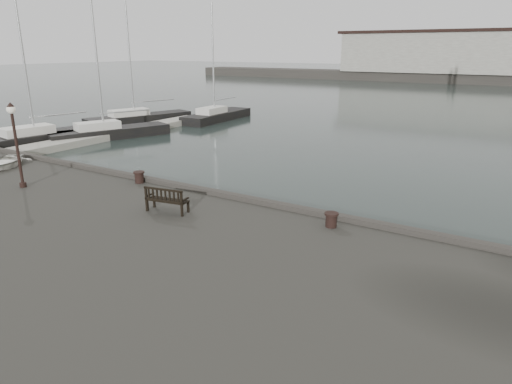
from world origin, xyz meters
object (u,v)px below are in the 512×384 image
yacht_b (140,120)px  dinghy (6,161)px  lamp_post (15,134)px  bench (167,204)px  bollard_right (331,220)px  yacht_d (217,118)px  yacht_c (110,135)px  yacht_a (42,140)px  bollard_left (139,177)px

yacht_b → dinghy: bearing=-41.7°
dinghy → lamp_post: bearing=-60.1°
bench → lamp_post: size_ratio=0.46×
bench → bollard_right: 5.50m
lamp_post → yacht_b: 26.82m
bollard_right → yacht_d: yacht_d is taller
yacht_b → yacht_c: (3.75, -6.88, -0.00)m
bollard_right → bench: bearing=-162.5°
dinghy → yacht_b: bearing=82.7°
dinghy → yacht_c: (-8.09, 13.11, -1.57)m
yacht_c → yacht_d: 12.33m
dinghy → yacht_a: yacht_a is taller
bollard_right → dinghy: bearing=-176.5°
bollard_left → yacht_d: size_ratio=0.04×
yacht_b → yacht_c: size_ratio=1.07×
yacht_c → yacht_d: (1.58, 12.22, -0.01)m
bench → yacht_c: yacht_c is taller
lamp_post → yacht_c: 19.17m
yacht_d → yacht_c: bearing=-100.1°
bench → lamp_post: 7.20m
lamp_post → yacht_d: yacht_d is taller
bollard_right → yacht_c: size_ratio=0.04×
lamp_post → dinghy: bearing=157.9°
bench → lamp_post: lamp_post is taller
bollard_right → dinghy: dinghy is taller
yacht_b → yacht_d: bearing=62.8°
yacht_a → yacht_d: size_ratio=1.18×
yacht_c → yacht_d: yacht_c is taller
lamp_post → bollard_right: bearing=11.7°
bollard_left → yacht_a: (-18.15, 7.63, -1.56)m
yacht_b → yacht_c: bearing=-43.8°
bollard_left → dinghy: size_ratio=0.19×
bollard_left → dinghy: bearing=-169.5°
dinghy → yacht_b: 23.29m
bollard_left → yacht_d: (-13.80, 23.99, -1.57)m
dinghy → yacht_a: 14.18m
bollard_left → yacht_b: size_ratio=0.04×
yacht_a → yacht_c: size_ratio=1.07×
lamp_post → yacht_b: (-15.62, 21.53, -3.46)m
dinghy → yacht_a: size_ratio=0.18×
bollard_right → yacht_c: (-24.01, 12.13, -1.54)m
bench → yacht_b: yacht_b is taller
yacht_b → yacht_d: yacht_b is taller
dinghy → yacht_c: bearing=83.7°
lamp_post → yacht_a: 18.35m
bench → yacht_b: size_ratio=0.11×
yacht_a → lamp_post: bearing=-26.4°
bollard_right → yacht_d: (-22.43, 24.36, -1.56)m
lamp_post → bench: bearing=7.1°
yacht_a → yacht_c: bearing=65.6°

